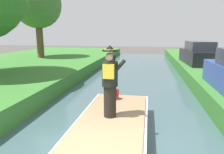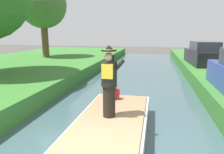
{
  "view_description": "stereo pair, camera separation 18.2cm",
  "coord_description": "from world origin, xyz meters",
  "px_view_note": "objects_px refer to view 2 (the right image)",
  "views": [
    {
      "loc": [
        0.87,
        -3.17,
        2.85
      ],
      "look_at": [
        -0.14,
        2.41,
        1.61
      ],
      "focal_mm": 32.33,
      "sensor_mm": 36.0,
      "label": 1
    },
    {
      "loc": [
        1.05,
        -3.13,
        2.85
      ],
      "look_at": [
        -0.14,
        2.41,
        1.61
      ],
      "focal_mm": 32.33,
      "sensor_mm": 36.0,
      "label": 2
    }
  ],
  "objects_px": {
    "boat": "(111,128)",
    "parked_car_dark": "(203,55)",
    "tree_broad": "(43,5)",
    "person_pirate": "(109,82)",
    "parrot_plush": "(114,92)"
  },
  "relations": [
    {
      "from": "tree_broad",
      "to": "boat",
      "type": "bearing_deg",
      "value": -53.51
    },
    {
      "from": "parrot_plush",
      "to": "parked_car_dark",
      "type": "bearing_deg",
      "value": 61.81
    },
    {
      "from": "tree_broad",
      "to": "parked_car_dark",
      "type": "xyz_separation_m",
      "value": [
        12.37,
        -1.4,
        -3.67
      ]
    },
    {
      "from": "boat",
      "to": "parrot_plush",
      "type": "xyz_separation_m",
      "value": [
        -0.22,
        1.45,
        0.55
      ]
    },
    {
      "from": "person_pirate",
      "to": "parked_car_dark",
      "type": "distance_m",
      "value": 10.52
    },
    {
      "from": "boat",
      "to": "tree_broad",
      "type": "distance_m",
      "value": 14.55
    },
    {
      "from": "person_pirate",
      "to": "parked_car_dark",
      "type": "xyz_separation_m",
      "value": [
        4.25,
        9.62,
        -0.2
      ]
    },
    {
      "from": "parked_car_dark",
      "to": "parrot_plush",
      "type": "bearing_deg",
      "value": -118.19
    },
    {
      "from": "parrot_plush",
      "to": "boat",
      "type": "bearing_deg",
      "value": -81.5
    },
    {
      "from": "boat",
      "to": "parked_car_dark",
      "type": "xyz_separation_m",
      "value": [
        4.19,
        9.67,
        1.03
      ]
    },
    {
      "from": "person_pirate",
      "to": "parrot_plush",
      "type": "xyz_separation_m",
      "value": [
        -0.15,
        1.4,
        -0.68
      ]
    },
    {
      "from": "parrot_plush",
      "to": "tree_broad",
      "type": "height_order",
      "value": "tree_broad"
    },
    {
      "from": "boat",
      "to": "parrot_plush",
      "type": "bearing_deg",
      "value": 98.5
    },
    {
      "from": "parked_car_dark",
      "to": "person_pirate",
      "type": "bearing_deg",
      "value": -113.86
    },
    {
      "from": "boat",
      "to": "parrot_plush",
      "type": "distance_m",
      "value": 1.57
    }
  ]
}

